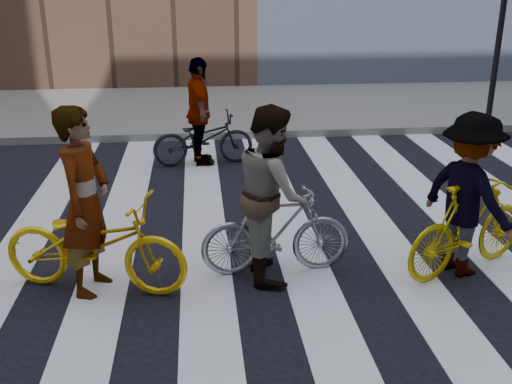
{
  "coord_description": "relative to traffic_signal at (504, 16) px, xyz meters",
  "views": [
    {
      "loc": [
        -1.7,
        -6.37,
        3.11
      ],
      "look_at": [
        -1.02,
        0.3,
        0.63
      ],
      "focal_mm": 42.0,
      "sensor_mm": 36.0,
      "label": 1
    }
  ],
  "objects": [
    {
      "name": "ground",
      "position": [
        -4.4,
        -5.32,
        -2.28
      ],
      "size": [
        100.0,
        100.0,
        0.0
      ],
      "primitive_type": "plane",
      "color": "black",
      "rests_on": "ground"
    },
    {
      "name": "sidewalk_far",
      "position": [
        -4.4,
        2.18,
        -2.2
      ],
      "size": [
        100.0,
        5.0,
        0.15
      ],
      "primitive_type": "cube",
      "color": "gray",
      "rests_on": "ground"
    },
    {
      "name": "zebra_crosswalk",
      "position": [
        -4.4,
        -5.32,
        -2.27
      ],
      "size": [
        8.25,
        10.0,
        0.01
      ],
      "color": "white",
      "rests_on": "ground"
    },
    {
      "name": "traffic_signal",
      "position": [
        0.0,
        0.0,
        0.0
      ],
      "size": [
        0.22,
        0.42,
        3.33
      ],
      "color": "black",
      "rests_on": "ground"
    },
    {
      "name": "bike_yellow_left",
      "position": [
        -7.17,
        -6.05,
        -1.77
      ],
      "size": [
        2.06,
        1.18,
        1.02
      ],
      "primitive_type": "imported",
      "rotation": [
        0.0,
        0.0,
        1.3
      ],
      "color": "#F0B50D",
      "rests_on": "ground"
    },
    {
      "name": "bike_silver_mid",
      "position": [
        -5.29,
        -5.88,
        -1.79
      ],
      "size": [
        1.64,
        0.54,
        0.97
      ],
      "primitive_type": "imported",
      "rotation": [
        0.0,
        0.0,
        1.62
      ],
      "color": "#999CA2",
      "rests_on": "ground"
    },
    {
      "name": "bike_yellow_right",
      "position": [
        -3.22,
        -6.04,
        -1.76
      ],
      "size": [
        1.78,
        1.17,
        1.04
      ],
      "primitive_type": "imported",
      "rotation": [
        0.0,
        0.0,
        2.0
      ],
      "color": "#C5AC0A",
      "rests_on": "ground"
    },
    {
      "name": "bike_dark_rear",
      "position": [
        -6.0,
        -1.86,
        -1.83
      ],
      "size": [
        1.76,
        0.81,
        0.89
      ],
      "primitive_type": "imported",
      "rotation": [
        0.0,
        0.0,
        1.7
      ],
      "color": "black",
      "rests_on": "ground"
    },
    {
      "name": "rider_left",
      "position": [
        -7.22,
        -6.05,
        -1.31
      ],
      "size": [
        0.64,
        0.81,
        1.94
      ],
      "primitive_type": "imported",
      "rotation": [
        0.0,
        0.0,
        1.3
      ],
      "color": "slate",
      "rests_on": "ground"
    },
    {
      "name": "rider_mid",
      "position": [
        -5.34,
        -5.88,
        -1.35
      ],
      "size": [
        0.75,
        0.94,
        1.87
      ],
      "primitive_type": "imported",
      "rotation": [
        0.0,
        0.0,
        1.62
      ],
      "color": "slate",
      "rests_on": "ground"
    },
    {
      "name": "rider_right",
      "position": [
        -3.27,
        -6.04,
        -1.39
      ],
      "size": [
        1.08,
        1.32,
        1.78
      ],
      "primitive_type": "imported",
      "rotation": [
        0.0,
        0.0,
        2.0
      ],
      "color": "slate",
      "rests_on": "ground"
    },
    {
      "name": "rider_rear",
      "position": [
        -6.05,
        -1.86,
        -1.38
      ],
      "size": [
        0.58,
        1.11,
        1.81
      ],
      "primitive_type": "imported",
      "rotation": [
        0.0,
        0.0,
        1.7
      ],
      "color": "slate",
      "rests_on": "ground"
    }
  ]
}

